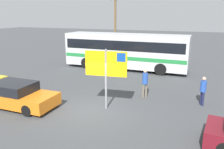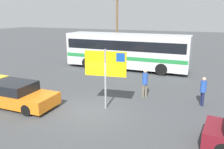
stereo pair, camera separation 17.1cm
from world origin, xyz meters
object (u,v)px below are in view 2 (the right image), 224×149
(bus_front_coach, at_px, (126,50))
(ferry_sign, at_px, (106,66))
(pedestrian_crossing_lot, at_px, (203,89))
(car_orange, at_px, (16,95))
(pedestrian_by_bus, at_px, (145,81))

(bus_front_coach, distance_m, ferry_sign, 9.36)
(ferry_sign, height_order, pedestrian_crossing_lot, ferry_sign)
(car_orange, xyz_separation_m, pedestrian_by_bus, (6.16, 3.94, 0.40))
(car_orange, bearing_deg, pedestrian_by_bus, 32.36)
(bus_front_coach, height_order, ferry_sign, ferry_sign)
(pedestrian_crossing_lot, bearing_deg, pedestrian_by_bus, 150.57)
(ferry_sign, xyz_separation_m, pedestrian_crossing_lot, (4.70, 2.39, -1.37))
(bus_front_coach, xyz_separation_m, ferry_sign, (2.03, -9.12, 0.54))
(ferry_sign, bearing_deg, car_orange, -169.76)
(car_orange, relative_size, pedestrian_by_bus, 2.51)
(pedestrian_crossing_lot, bearing_deg, bus_front_coach, 106.31)
(car_orange, bearing_deg, ferry_sign, 17.50)
(pedestrian_by_bus, bearing_deg, pedestrian_crossing_lot, 61.62)
(ferry_sign, height_order, car_orange, ferry_sign)
(bus_front_coach, bearing_deg, pedestrian_by_bus, -62.59)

